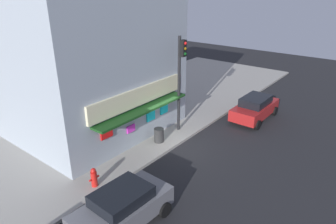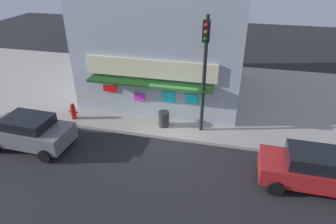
% 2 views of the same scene
% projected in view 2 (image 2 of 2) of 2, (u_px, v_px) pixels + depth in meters
% --- Properties ---
extents(ground_plane, '(59.32, 59.32, 0.00)m').
position_uv_depth(ground_plane, '(168.00, 140.00, 14.98)').
color(ground_plane, '#232326').
extents(sidewalk, '(39.55, 11.51, 0.16)m').
position_uv_depth(sidewalk, '(187.00, 92.00, 19.85)').
color(sidewalk, '#A39E93').
rests_on(sidewalk, ground_plane).
extents(corner_building, '(9.26, 9.31, 8.15)m').
position_uv_depth(corner_building, '(169.00, 28.00, 18.35)').
color(corner_building, '#9EA8B2').
rests_on(corner_building, sidewalk).
extents(traffic_light, '(0.32, 0.58, 5.90)m').
position_uv_depth(traffic_light, '(205.00, 63.00, 13.65)').
color(traffic_light, black).
rests_on(traffic_light, sidewalk).
extents(fire_hydrant, '(0.53, 0.29, 0.94)m').
position_uv_depth(fire_hydrant, '(73.00, 111.00, 16.36)').
color(fire_hydrant, red).
rests_on(fire_hydrant, sidewalk).
extents(trash_can, '(0.57, 0.57, 0.84)m').
position_uv_depth(trash_can, '(164.00, 119.00, 15.69)').
color(trash_can, '#2D2D2D').
rests_on(trash_can, sidewalk).
extents(pedestrian, '(0.56, 0.50, 1.69)m').
position_uv_depth(pedestrian, '(198.00, 103.00, 16.18)').
color(pedestrian, black).
rests_on(pedestrian, sidewalk).
extents(potted_plant_by_doorway, '(0.60, 0.60, 0.88)m').
position_uv_depth(potted_plant_by_doorway, '(178.00, 106.00, 16.79)').
color(potted_plant_by_doorway, '#59595B').
rests_on(potted_plant_by_doorway, sidewalk).
extents(parked_car_grey, '(4.07, 2.22, 1.60)m').
position_uv_depth(parked_car_grey, '(30.00, 131.00, 14.13)').
color(parked_car_grey, slate).
rests_on(parked_car_grey, ground_plane).
extents(parked_car_red, '(4.32, 2.08, 1.62)m').
position_uv_depth(parked_car_red, '(315.00, 169.00, 11.67)').
color(parked_car_red, '#AD1E1E').
rests_on(parked_car_red, ground_plane).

